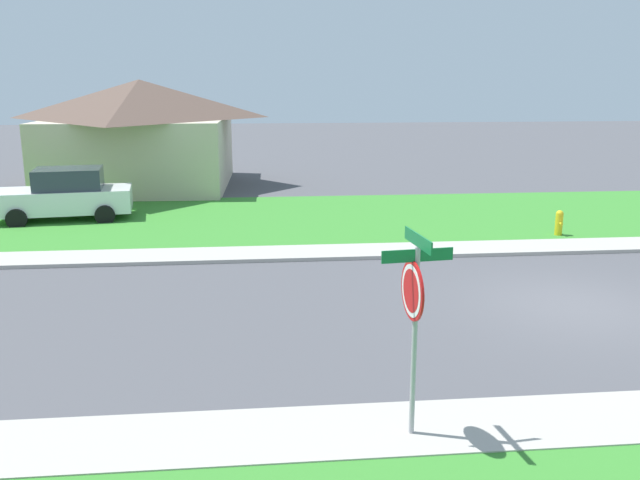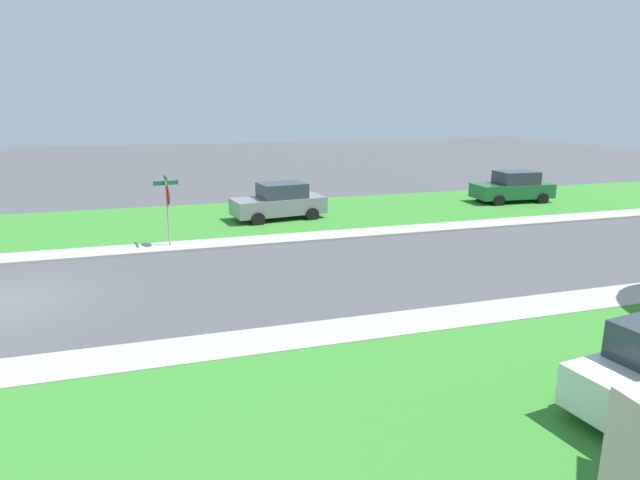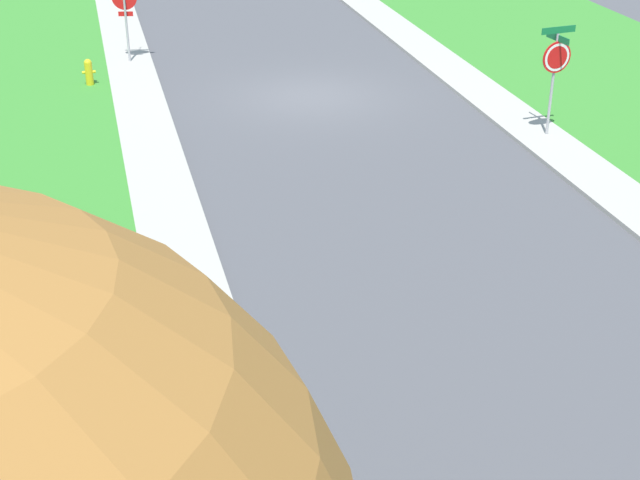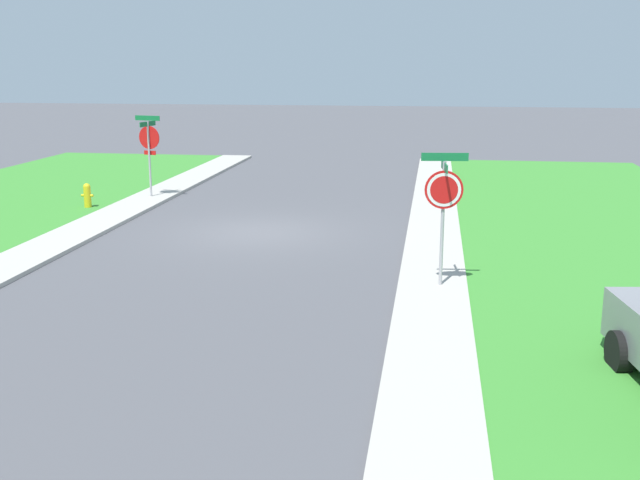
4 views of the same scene
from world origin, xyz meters
The scene contains 8 objects.
ground_plane centered at (0.00, 0.00, 0.00)m, with size 120.00×120.00×0.00m, color #4C4C51.
sidewalk_east centered at (4.70, 12.00, 0.05)m, with size 1.40×56.00×0.10m, color #ADA89E.
lawn_east centered at (9.40, 12.00, 0.04)m, with size 8.00×56.00×0.08m, color #38842D.
sidewalk_west centered at (-4.70, 12.00, 0.05)m, with size 1.40×56.00×0.10m, color #ADA89E.
lawn_west centered at (-9.40, 12.00, 0.04)m, with size 8.00×56.00×0.08m, color #38842D.
stop_sign_far_corner centered at (-4.86, 4.65, 1.89)m, with size 0.92×0.92×2.77m.
car_green_behind_trees centered at (-9.20, 23.15, 0.87)m, with size 2.21×4.39×1.76m.
car_grey_far_down_street centered at (-8.55, 9.79, 0.87)m, with size 2.49×4.51×1.76m.
Camera 2 is at (16.20, 4.24, 5.42)m, focal length 30.54 mm.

